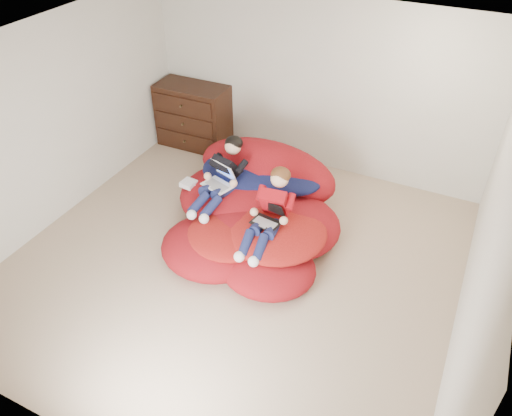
{
  "coord_description": "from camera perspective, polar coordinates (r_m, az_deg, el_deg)",
  "views": [
    {
      "loc": [
        2.14,
        -3.82,
        4.1
      ],
      "look_at": [
        0.17,
        0.23,
        0.7
      ],
      "focal_mm": 35.0,
      "sensor_mm": 36.0,
      "label": 1
    }
  ],
  "objects": [
    {
      "name": "older_boy",
      "position": [
        6.31,
        -3.78,
        4.04
      ],
      "size": [
        0.39,
        1.12,
        0.67
      ],
      "color": "black",
      "rests_on": "beanbag_pile"
    },
    {
      "name": "dresser",
      "position": [
        8.1,
        -7.17,
        10.39
      ],
      "size": [
        1.13,
        0.63,
        1.01
      ],
      "color": "black",
      "rests_on": "ground"
    },
    {
      "name": "beanbag_pile",
      "position": [
        6.36,
        -0.09,
        -0.03
      ],
      "size": [
        2.27,
        2.43,
        0.91
      ],
      "color": "maroon",
      "rests_on": "ground"
    },
    {
      "name": "power_adapter",
      "position": [
        6.6,
        -7.71,
        2.78
      ],
      "size": [
        0.2,
        0.2,
        0.07
      ],
      "primitive_type": "cube",
      "rotation": [
        0.0,
        0.0,
        -0.11
      ],
      "color": "white",
      "rests_on": "beanbag_pile"
    },
    {
      "name": "younger_boy",
      "position": [
        5.75,
        1.66,
        -0.04
      ],
      "size": [
        0.36,
        1.07,
        0.73
      ],
      "color": "#AD0F17",
      "rests_on": "beanbag_pile"
    },
    {
      "name": "cream_pillow",
      "position": [
        6.84,
        -0.66,
        6.48
      ],
      "size": [
        0.49,
        0.31,
        0.31
      ],
      "primitive_type": "ellipsoid",
      "color": "silver",
      "rests_on": "beanbag_pile"
    },
    {
      "name": "laptop_white",
      "position": [
        6.28,
        -4.11,
        3.38
      ],
      "size": [
        0.42,
        0.46,
        0.25
      ],
      "color": "white",
      "rests_on": "older_boy"
    },
    {
      "name": "room_shell",
      "position": [
        5.85,
        -2.48,
        -4.51
      ],
      "size": [
        5.1,
        5.1,
        2.77
      ],
      "color": "tan",
      "rests_on": "ground"
    },
    {
      "name": "laptop_black",
      "position": [
        5.75,
        1.42,
        -0.91
      ],
      "size": [
        0.35,
        0.37,
        0.22
      ],
      "color": "black",
      "rests_on": "younger_boy"
    }
  ]
}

